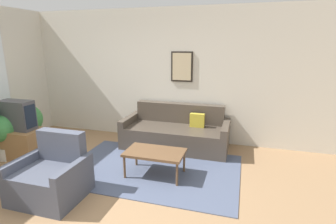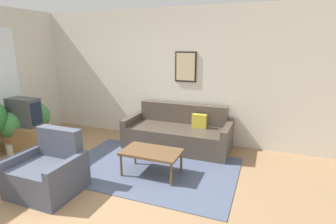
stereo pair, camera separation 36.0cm
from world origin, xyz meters
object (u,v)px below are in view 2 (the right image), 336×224
(armchair, at_px, (49,172))
(couch, at_px, (178,133))
(coffee_table, at_px, (151,153))
(tv, at_px, (24,112))

(armchair, bearing_deg, couch, 44.92)
(couch, bearing_deg, coffee_table, -90.67)
(couch, relative_size, armchair, 2.37)
(coffee_table, bearing_deg, tv, -179.40)
(tv, relative_size, armchair, 0.70)
(coffee_table, bearing_deg, armchair, -140.44)
(tv, bearing_deg, armchair, -32.67)
(couch, height_order, armchair, armchair)
(couch, height_order, coffee_table, couch)
(couch, relative_size, tv, 3.40)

